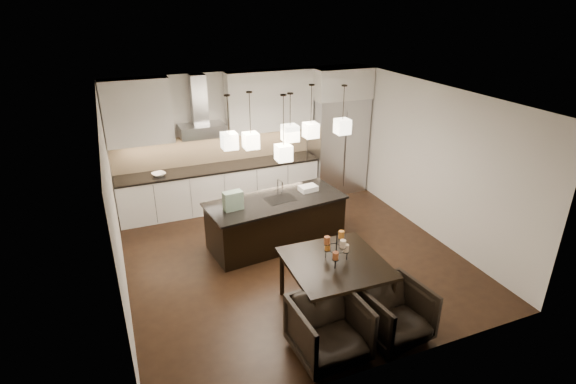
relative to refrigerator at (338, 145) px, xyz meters
name	(u,v)px	position (x,y,z in m)	size (l,w,h in m)	color
floor	(292,257)	(-2.10, -2.38, -1.08)	(5.50, 5.50, 0.02)	black
ceiling	(293,96)	(-2.10, -2.38, 1.73)	(5.50, 5.50, 0.02)	white
wall_back	(243,137)	(-2.10, 0.38, 0.32)	(5.50, 0.02, 2.80)	silver
wall_front	(388,271)	(-2.10, -5.14, 0.32)	(5.50, 0.02, 2.80)	silver
wall_left	(113,211)	(-4.86, -2.38, 0.32)	(0.02, 5.50, 2.80)	silver
wall_right	(431,161)	(0.66, -2.38, 0.32)	(0.02, 5.50, 2.80)	silver
refrigerator	(338,145)	(0.00, 0.00, 0.00)	(1.20, 0.72, 2.15)	#B7B7BA
fridge_panel	(340,83)	(0.00, 0.00, 1.40)	(1.26, 0.72, 0.65)	silver
lower_cabinets	(221,188)	(-2.73, 0.05, -0.64)	(4.21, 0.62, 0.88)	silver
countertop	(220,168)	(-2.73, 0.05, -0.17)	(4.21, 0.66, 0.04)	black
backsplash	(216,148)	(-2.73, 0.35, 0.16)	(4.21, 0.02, 0.63)	#CAB18A
upper_cab_left	(137,112)	(-4.20, 0.19, 1.10)	(1.25, 0.35, 1.25)	silver
upper_cab_right	(270,101)	(-1.55, 0.19, 1.10)	(1.86, 0.35, 1.25)	silver
hood_canopy	(202,130)	(-3.03, 0.10, 0.65)	(0.90, 0.52, 0.24)	#B7B7BA
hood_chimney	(199,99)	(-3.03, 0.21, 1.24)	(0.30, 0.28, 0.96)	#B7B7BA
fruit_bowl	(159,174)	(-3.97, 0.00, -0.12)	(0.26, 0.26, 0.06)	silver
island_body	(276,222)	(-2.20, -1.83, -0.66)	(2.38, 0.95, 0.84)	black
island_top	(276,201)	(-2.20, -1.83, -0.22)	(2.45, 1.03, 0.04)	black
faucet	(278,187)	(-2.11, -1.73, -0.02)	(0.10, 0.23, 0.36)	silver
tote_bag	(233,201)	(-2.99, -1.92, -0.04)	(0.32, 0.17, 0.32)	#154A30
food_container	(308,188)	(-1.50, -1.68, -0.15)	(0.32, 0.23, 0.10)	silver
dining_table	(335,286)	(-2.09, -3.93, -0.68)	(1.33, 1.33, 0.80)	black
candelabra	(336,247)	(-2.09, -3.93, -0.04)	(0.38, 0.38, 0.47)	black
candle_a	(346,248)	(-1.94, -3.93, -0.09)	(0.08, 0.08, 0.11)	beige
candle_b	(327,247)	(-2.16, -3.80, -0.09)	(0.08, 0.08, 0.11)	orange
candle_c	(336,256)	(-2.17, -4.05, -0.09)	(0.08, 0.08, 0.11)	#A14E27
candle_d	(341,235)	(-1.97, -3.83, 0.08)	(0.08, 0.08, 0.11)	orange
candle_e	(327,240)	(-2.23, -3.90, 0.08)	(0.08, 0.08, 0.11)	#A14E27
candle_f	(343,244)	(-2.07, -4.06, 0.08)	(0.08, 0.08, 0.11)	beige
armchair_left	(329,329)	(-2.58, -4.71, -0.67)	(0.86, 0.88, 0.80)	black
armchair_right	(395,313)	(-1.62, -4.74, -0.70)	(0.81, 0.83, 0.76)	black
pendant_a	(229,141)	(-2.98, -1.86, 0.99)	(0.24, 0.24, 0.26)	#FAEFCE
pendant_b	(251,141)	(-2.59, -1.75, 0.91)	(0.24, 0.24, 0.26)	#FAEFCE
pendant_c	(290,133)	(-2.03, -2.10, 1.07)	(0.24, 0.24, 0.26)	#FAEFCE
pendant_d	(311,130)	(-1.41, -1.56, 0.92)	(0.24, 0.24, 0.26)	#FAEFCE
pendant_e	(342,126)	(-0.92, -1.83, 1.00)	(0.24, 0.24, 0.26)	#FAEFCE
pendant_f	(284,153)	(-2.17, -2.17, 0.78)	(0.24, 0.24, 0.26)	#FAEFCE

